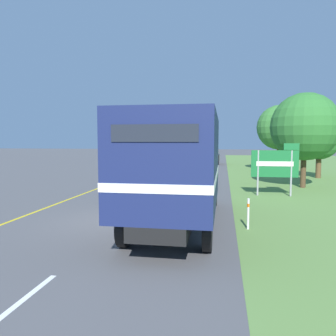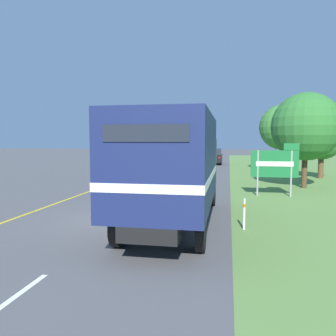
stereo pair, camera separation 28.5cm
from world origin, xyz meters
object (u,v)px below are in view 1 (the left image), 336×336
(lead_car_black_ahead, at_px, (212,156))
(lead_car_white_ahead, at_px, (191,152))
(roadside_tree_near, at_px, (305,127))
(lead_car_white, at_px, (154,162))
(delineator_post, at_px, (248,213))
(horse_trailer_truck, at_px, (178,165))
(roadside_tree_mid, at_px, (319,140))
(highway_sign, at_px, (276,164))
(roadside_tree_far, at_px, (279,127))

(lead_car_black_ahead, distance_m, lead_car_white_ahead, 16.16)
(roadside_tree_near, bearing_deg, lead_car_black_ahead, 107.54)
(lead_car_white, relative_size, delineator_post, 4.04)
(lead_car_black_ahead, bearing_deg, lead_car_white, -106.39)
(delineator_post, bearing_deg, horse_trailer_truck, 176.19)
(horse_trailer_truck, xyz_separation_m, lead_car_black_ahead, (0.05, 28.29, -0.99))
(lead_car_black_ahead, relative_size, roadside_tree_mid, 1.02)
(roadside_tree_mid, bearing_deg, highway_sign, -116.49)
(roadside_tree_near, distance_m, roadside_tree_far, 11.18)
(lead_car_black_ahead, xyz_separation_m, highway_sign, (3.87, -21.93, 0.62))
(roadside_tree_far, distance_m, delineator_post, 21.61)
(lead_car_white_ahead, distance_m, roadside_tree_near, 35.82)
(roadside_tree_near, xyz_separation_m, roadside_tree_far, (0.41, 11.16, 0.42))
(lead_car_black_ahead, distance_m, highway_sign, 22.28)
(roadside_tree_far, bearing_deg, lead_car_black_ahead, 130.06)
(lead_car_white, relative_size, highway_sign, 1.49)
(roadside_tree_mid, bearing_deg, lead_car_black_ahead, 121.60)
(lead_car_white_ahead, height_order, roadside_tree_far, roadside_tree_far)
(delineator_post, bearing_deg, lead_car_white, 112.15)
(roadside_tree_mid, relative_size, roadside_tree_far, 0.71)
(highway_sign, bearing_deg, lead_car_black_ahead, 100.00)
(lead_car_white_ahead, relative_size, roadside_tree_far, 0.68)
(lead_car_white_ahead, bearing_deg, roadside_tree_near, -73.89)
(horse_trailer_truck, height_order, lead_car_white, horse_trailer_truck)
(highway_sign, height_order, roadside_tree_mid, roadside_tree_mid)
(roadside_tree_mid, distance_m, roadside_tree_far, 6.18)
(lead_car_black_ahead, xyz_separation_m, lead_car_white_ahead, (-4.01, 15.65, 0.01))
(lead_car_black_ahead, height_order, delineator_post, lead_car_black_ahead)
(lead_car_white, bearing_deg, roadside_tree_mid, 0.93)
(roadside_tree_far, relative_size, delineator_post, 6.25)
(roadside_tree_near, relative_size, roadside_tree_mid, 1.29)
(roadside_tree_near, bearing_deg, horse_trailer_truck, -121.75)
(lead_car_black_ahead, height_order, highway_sign, highway_sign)
(lead_car_black_ahead, bearing_deg, roadside_tree_far, -49.94)
(roadside_tree_mid, height_order, delineator_post, roadside_tree_mid)
(horse_trailer_truck, bearing_deg, lead_car_white_ahead, 95.16)
(highway_sign, bearing_deg, delineator_post, -105.08)
(roadside_tree_near, bearing_deg, roadside_tree_far, 87.89)
(roadside_tree_far, height_order, delineator_post, roadside_tree_far)
(roadside_tree_near, height_order, roadside_tree_far, roadside_tree_far)
(horse_trailer_truck, distance_m, lead_car_white, 15.34)
(roadside_tree_mid, xyz_separation_m, delineator_post, (-6.06, -15.14, -2.26))
(horse_trailer_truck, bearing_deg, roadside_tree_mid, 61.26)
(horse_trailer_truck, relative_size, roadside_tree_near, 1.44)
(roadside_tree_mid, height_order, roadside_tree_far, roadside_tree_far)
(lead_car_black_ahead, bearing_deg, roadside_tree_near, -72.46)
(horse_trailer_truck, distance_m, highway_sign, 7.47)
(horse_trailer_truck, height_order, highway_sign, horse_trailer_truck)
(roadside_tree_far, bearing_deg, roadside_tree_near, -92.11)
(delineator_post, bearing_deg, lead_car_black_ahead, 94.26)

